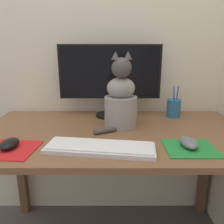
% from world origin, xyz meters
% --- Properties ---
extents(wall_back, '(7.00, 0.04, 2.50)m').
position_xyz_m(wall_back, '(0.00, 0.38, 1.25)').
color(wall_back, beige).
rests_on(wall_back, ground_plane).
extents(desk, '(1.31, 0.70, 0.72)m').
position_xyz_m(desk, '(0.00, 0.00, 0.62)').
color(desk, brown).
rests_on(desk, ground_plane).
extents(monitor, '(0.58, 0.17, 0.41)m').
position_xyz_m(monitor, '(-0.02, 0.25, 0.95)').
color(monitor, black).
rests_on(monitor, desk).
extents(keyboard, '(0.44, 0.19, 0.02)m').
position_xyz_m(keyboard, '(-0.05, -0.21, 0.73)').
color(keyboard, silver).
rests_on(keyboard, desk).
extents(mousepad_left, '(0.22, 0.20, 0.00)m').
position_xyz_m(mousepad_left, '(-0.40, -0.21, 0.72)').
color(mousepad_left, red).
rests_on(mousepad_left, desk).
extents(mousepad_right, '(0.20, 0.18, 0.00)m').
position_xyz_m(mousepad_right, '(0.30, -0.20, 0.72)').
color(mousepad_right, '#238438').
rests_on(mousepad_right, desk).
extents(computer_mouse_left, '(0.07, 0.10, 0.03)m').
position_xyz_m(computer_mouse_left, '(-0.41, -0.20, 0.74)').
color(computer_mouse_left, black).
rests_on(computer_mouse_left, mousepad_left).
extents(computer_mouse_right, '(0.06, 0.11, 0.03)m').
position_xyz_m(computer_mouse_right, '(0.30, -0.19, 0.74)').
color(computer_mouse_right, slate).
rests_on(computer_mouse_right, mousepad_right).
extents(cat, '(0.22, 0.22, 0.37)m').
position_xyz_m(cat, '(0.04, 0.07, 0.86)').
color(cat, gray).
rests_on(cat, desk).
extents(pen_cup, '(0.08, 0.08, 0.18)m').
position_xyz_m(pen_cup, '(0.35, 0.24, 0.77)').
color(pen_cup, '#286089').
rests_on(pen_cup, desk).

